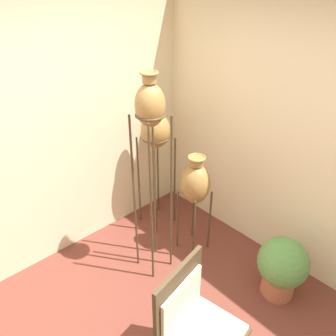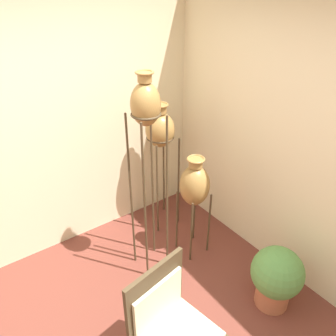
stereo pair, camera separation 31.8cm
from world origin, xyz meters
TOP-DOWN VIEW (x-y plane):
  - wall_back at (0.00, 1.78)m, footprint 7.50×0.06m
  - wall_right at (1.78, 0.00)m, footprint 0.06×7.50m
  - vase_stand_tall at (0.70, 0.91)m, footprint 0.26×0.26m
  - vase_stand_medium at (1.19, 1.42)m, footprint 0.31×0.31m
  - vase_stand_short at (1.17, 0.82)m, footprint 0.30×0.30m
  - chair at (0.20, -0.10)m, footprint 0.59×0.54m
  - potted_plant at (1.32, -0.14)m, footprint 0.45×0.45m

SIDE VIEW (x-z plane):
  - potted_plant at x=1.32m, z-range 0.03..0.64m
  - chair at x=0.20m, z-range 0.08..1.10m
  - vase_stand_short at x=1.17m, z-range 0.26..1.38m
  - vase_stand_medium at x=1.19m, z-range 0.44..1.91m
  - wall_back at x=0.00m, z-range 0.00..2.70m
  - wall_right at x=1.78m, z-range 0.00..2.70m
  - vase_stand_tall at x=0.70m, z-range 0.64..2.61m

